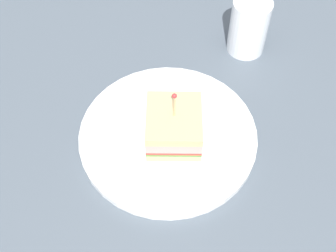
{
  "coord_description": "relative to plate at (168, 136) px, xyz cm",
  "views": [
    {
      "loc": [
        -33.02,
        -20.38,
        58.27
      ],
      "look_at": [
        0.0,
        0.0,
        3.36
      ],
      "focal_mm": 47.98,
      "sensor_mm": 36.0,
      "label": 1
    }
  ],
  "objects": [
    {
      "name": "plate",
      "position": [
        0.0,
        0.0,
        0.0
      ],
      "size": [
        27.43,
        27.43,
        1.36
      ],
      "primitive_type": "cylinder",
      "color": "white",
      "rests_on": "ground_plane"
    },
    {
      "name": "drink_glass",
      "position": [
        24.19,
        -1.45,
        4.03
      ],
      "size": [
        6.65,
        6.65,
        10.25
      ],
      "color": "gold",
      "rests_on": "ground_plane"
    },
    {
      "name": "ground_plane",
      "position": [
        0.0,
        0.0,
        -1.68
      ],
      "size": [
        110.98,
        110.98,
        2.0
      ],
      "primitive_type": "cube",
      "color": "#4C5660"
    },
    {
      "name": "sandwich_half_center",
      "position": [
        -0.3,
        -1.02,
        3.4
      ],
      "size": [
        11.84,
        11.56,
        10.16
      ],
      "color": "tan",
      "rests_on": "plate"
    }
  ]
}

